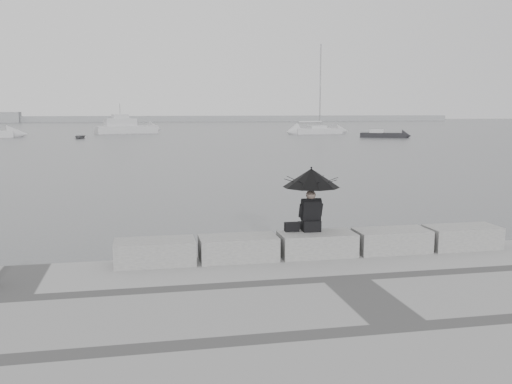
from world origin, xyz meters
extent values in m
plane|color=#4E5154|center=(0.00, 0.00, 0.00)|extent=(360.00, 360.00, 0.00)
cube|color=slate|center=(-3.40, -0.45, 0.75)|extent=(1.60, 0.80, 0.50)
cube|color=slate|center=(-1.70, -0.45, 0.75)|extent=(1.60, 0.80, 0.50)
cube|color=slate|center=(0.00, -0.45, 0.75)|extent=(1.60, 0.80, 0.50)
cube|color=slate|center=(1.70, -0.45, 0.75)|extent=(1.60, 0.80, 0.50)
cube|color=slate|center=(3.40, -0.45, 0.75)|extent=(1.60, 0.80, 0.50)
sphere|color=#726056|center=(-0.08, -0.20, 1.78)|extent=(0.21, 0.21, 0.21)
cylinder|color=black|center=(-0.08, -0.21, 1.85)|extent=(0.02, 0.02, 1.00)
cone|color=black|center=(-0.08, -0.21, 2.15)|extent=(1.23, 1.23, 0.40)
sphere|color=black|center=(-0.08, -0.21, 2.37)|extent=(0.04, 0.04, 0.04)
cube|color=black|center=(-0.49, -0.19, 1.10)|extent=(0.30, 0.17, 0.19)
cube|color=gray|center=(0.00, 155.00, 0.80)|extent=(180.00, 6.00, 1.60)
cube|color=silver|center=(21.70, 68.19, 0.35)|extent=(7.52, 3.65, 0.90)
cube|color=silver|center=(21.70, 68.19, 0.95)|extent=(2.77, 2.02, 0.50)
cylinder|color=gray|center=(21.70, 68.19, 6.80)|extent=(0.16, 0.16, 12.00)
cylinder|color=gray|center=(21.70, 68.19, 1.60)|extent=(4.00, 0.82, 0.10)
cube|color=silver|center=(-5.55, 75.56, 0.50)|extent=(9.32, 5.16, 1.20)
cube|color=silver|center=(-5.55, 75.56, 1.60)|extent=(4.88, 3.35, 1.20)
cube|color=silver|center=(-5.55, 75.56, 2.50)|extent=(2.58, 2.15, 0.60)
cylinder|color=gray|center=(-5.55, 75.56, 3.60)|extent=(0.08, 0.08, 1.60)
cube|color=black|center=(26.71, 56.22, 0.25)|extent=(5.85, 3.93, 0.70)
cube|color=silver|center=(26.71, 56.22, 0.75)|extent=(2.07, 1.83, 0.50)
imported|color=gray|center=(-10.86, 61.29, 0.24)|extent=(2.89, 1.43, 0.47)
camera|label=1|loc=(-3.63, -11.77, 3.60)|focal=40.00mm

